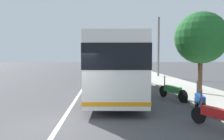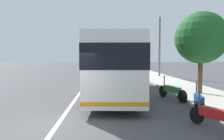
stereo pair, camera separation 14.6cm
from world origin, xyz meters
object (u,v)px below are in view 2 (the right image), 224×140
(coach_bus, at_px, (115,64))
(car_far_distant, at_px, (106,70))
(motorcycle_nearest_curb, at_px, (215,116))
(car_side_street, at_px, (110,68))
(car_behind_bus, at_px, (109,66))
(motorcycle_mid_row, at_px, (172,91))
(utility_pole, at_px, (159,47))
(car_ahead_same_lane, at_px, (108,64))
(motorcycle_by_tree, at_px, (199,101))
(roadside_tree_mid_block, at_px, (201,38))

(coach_bus, distance_m, car_far_distant, 16.04)
(motorcycle_nearest_curb, xyz_separation_m, car_far_distant, (23.23, 3.35, 0.21))
(coach_bus, xyz_separation_m, motorcycle_nearest_curb, (-7.25, -2.86, -1.48))
(car_side_street, distance_m, car_behind_bus, 5.31)
(motorcycle_mid_row, relative_size, utility_pole, 0.32)
(coach_bus, distance_m, motorcycle_mid_row, 4.05)
(motorcycle_nearest_curb, distance_m, motorcycle_mid_row, 4.96)
(motorcycle_mid_row, relative_size, car_side_street, 0.54)
(motorcycle_nearest_curb, bearing_deg, coach_bus, -4.32)
(car_far_distant, relative_size, car_ahead_same_lane, 1.08)
(motorcycle_nearest_curb, distance_m, motorcycle_by_tree, 2.33)
(car_side_street, bearing_deg, car_ahead_same_lane, 2.34)
(motorcycle_nearest_curb, relative_size, roadside_tree_mid_block, 0.37)
(motorcycle_by_tree, distance_m, car_ahead_same_lane, 48.58)
(motorcycle_mid_row, bearing_deg, car_ahead_same_lane, -15.25)
(car_side_street, bearing_deg, utility_pole, -148.35)
(motorcycle_by_tree, xyz_separation_m, roadside_tree_mid_block, (4.03, -1.85, 3.07))
(utility_pole, bearing_deg, motorcycle_by_tree, 171.40)
(coach_bus, height_order, car_behind_bus, coach_bus)
(car_far_distant, bearing_deg, car_behind_bus, -7.41)
(motorcycle_by_tree, distance_m, car_far_distant, 21.30)
(car_ahead_same_lane, xyz_separation_m, car_behind_bus, (-16.85, -0.04, -0.01))
(motorcycle_nearest_curb, xyz_separation_m, utility_pole, (18.76, -2.97, 3.13))
(motorcycle_by_tree, xyz_separation_m, car_ahead_same_lane, (48.48, 3.17, 0.24))
(motorcycle_mid_row, distance_m, car_ahead_same_lane, 45.89)
(motorcycle_by_tree, height_order, car_ahead_same_lane, car_ahead_same_lane)
(car_behind_bus, bearing_deg, utility_pole, -159.38)
(car_behind_bus, bearing_deg, coach_bus, 179.81)
(motorcycle_mid_row, xyz_separation_m, car_ahead_same_lane, (45.80, 2.85, 0.21))
(car_behind_bus, xyz_separation_m, roadside_tree_mid_block, (-27.59, -4.98, 2.84))
(motorcycle_by_tree, relative_size, motorcycle_mid_row, 0.88)
(motorcycle_by_tree, bearing_deg, car_ahead_same_lane, 17.44)
(motorcycle_nearest_curb, relative_size, motorcycle_by_tree, 0.93)
(motorcycle_by_tree, height_order, motorcycle_mid_row, motorcycle_mid_row)
(car_far_distant, bearing_deg, car_ahead_same_lane, -5.01)
(motorcycle_nearest_curb, bearing_deg, car_far_distant, -17.66)
(car_far_distant, height_order, roadside_tree_mid_block, roadside_tree_mid_block)
(motorcycle_by_tree, bearing_deg, utility_pole, 5.10)
(coach_bus, bearing_deg, car_behind_bus, 2.64)
(roadside_tree_mid_block, bearing_deg, car_far_distant, 18.57)
(motorcycle_mid_row, height_order, utility_pole, utility_pole)
(motorcycle_nearest_curb, height_order, motorcycle_by_tree, motorcycle_by_tree)
(car_side_street, distance_m, car_far_distant, 5.41)
(motorcycle_mid_row, height_order, car_ahead_same_lane, car_ahead_same_lane)
(motorcycle_mid_row, xyz_separation_m, car_far_distant, (18.28, 3.51, 0.16))
(motorcycle_by_tree, relative_size, roadside_tree_mid_block, 0.40)
(motorcycle_by_tree, bearing_deg, car_far_distant, 24.06)
(car_far_distant, distance_m, car_ahead_same_lane, 27.53)
(motorcycle_mid_row, relative_size, roadside_tree_mid_block, 0.45)
(car_far_distant, relative_size, car_behind_bus, 1.06)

